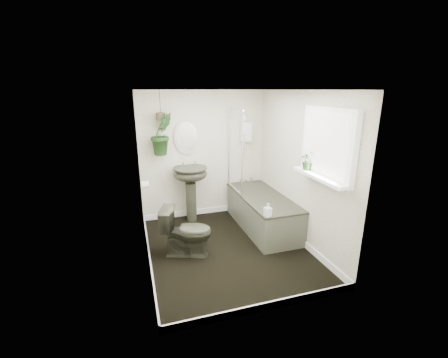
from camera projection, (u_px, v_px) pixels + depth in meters
name	position (u px, v px, depth m)	size (l,w,h in m)	color
floor	(227.00, 249.00, 4.53)	(2.30, 2.80, 0.02)	black
ceiling	(227.00, 89.00, 3.86)	(2.30, 2.80, 0.02)	white
wall_back	(203.00, 155.00, 5.48)	(2.30, 0.02, 2.30)	white
wall_front	(272.00, 213.00, 2.91)	(2.30, 0.02, 2.30)	white
wall_left	(142.00, 183.00, 3.86)	(0.02, 2.80, 2.30)	white
wall_right	(300.00, 169.00, 4.53)	(0.02, 2.80, 2.30)	white
skirting	(227.00, 245.00, 4.51)	(2.30, 2.80, 0.10)	white
bathtub	(262.00, 212.00, 5.13)	(0.72, 1.72, 0.58)	#292A1F
bath_screen	(235.00, 151.00, 5.20)	(0.04, 0.72, 1.40)	silver
shower_box	(246.00, 132.00, 5.54)	(0.20, 0.10, 0.35)	white
oval_mirror	(187.00, 137.00, 5.26)	(0.46, 0.03, 0.62)	beige
wall_sconce	(164.00, 144.00, 5.17)	(0.04, 0.04, 0.22)	black
toilet_roll_holder	(145.00, 185.00, 4.59)	(0.11, 0.11, 0.11)	white
window_recess	(328.00, 144.00, 3.73)	(0.08, 1.00, 0.90)	white
window_sill	(320.00, 177.00, 3.83)	(0.18, 1.00, 0.04)	white
window_blinds	(325.00, 144.00, 3.71)	(0.01, 0.86, 0.76)	white
toilet	(187.00, 231.00, 4.27)	(0.40, 0.71, 0.72)	#292A1F
pedestal_sink	(191.00, 194.00, 5.36)	(0.59, 0.50, 1.01)	#292A1F
sill_plant	(309.00, 160.00, 4.06)	(0.24, 0.21, 0.26)	black
hanging_plant	(162.00, 134.00, 5.00)	(0.38, 0.31, 0.70)	black
soap_bottle	(268.00, 210.00, 4.21)	(0.09, 0.09, 0.19)	#292424
hanging_pot	(161.00, 116.00, 4.91)	(0.16, 0.16, 0.12)	#403925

